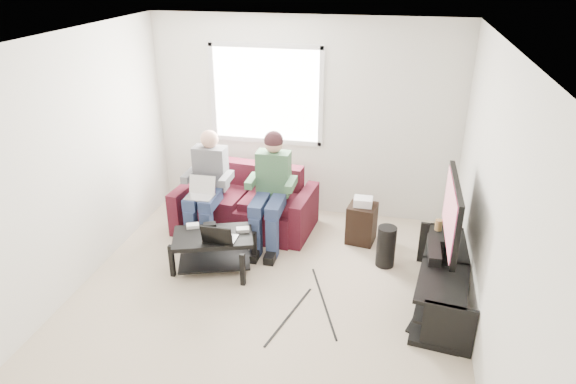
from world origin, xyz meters
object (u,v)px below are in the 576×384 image
(subwoofer, at_px, (386,246))
(tv, at_px, (452,215))
(sofa, at_px, (246,206))
(tv_stand, at_px, (443,284))
(coffee_table, at_px, (213,244))
(end_table, at_px, (362,222))

(subwoofer, bearing_deg, tv, -40.37)
(subwoofer, bearing_deg, sofa, 163.04)
(tv_stand, distance_m, tv, 0.74)
(coffee_table, distance_m, tv_stand, 2.47)
(coffee_table, relative_size, tv_stand, 0.63)
(sofa, distance_m, subwoofer, 1.89)
(tv, bearing_deg, end_table, 132.32)
(sofa, bearing_deg, coffee_table, -94.35)
(coffee_table, bearing_deg, end_table, 31.82)
(tv_stand, bearing_deg, subwoofer, 134.54)
(tv, bearing_deg, tv_stand, -88.53)
(coffee_table, relative_size, end_table, 1.68)
(coffee_table, relative_size, subwoofer, 2.05)
(tv_stand, distance_m, subwoofer, 0.84)
(sofa, height_order, tv_stand, sofa)
(sofa, relative_size, end_table, 3.02)
(coffee_table, xyz_separation_m, tv_stand, (2.47, -0.12, -0.09))
(sofa, xyz_separation_m, subwoofer, (1.80, -0.55, -0.06))
(sofa, height_order, subwoofer, sofa)
(tv, height_order, subwoofer, tv)
(tv, height_order, end_table, tv)
(tv_stand, relative_size, tv, 1.43)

